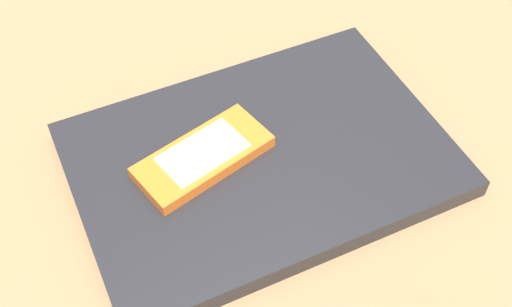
# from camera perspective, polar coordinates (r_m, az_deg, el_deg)

# --- Properties ---
(desk_surface) EXTENTS (1.20, 0.80, 0.03)m
(desk_surface) POSITION_cam_1_polar(r_m,az_deg,el_deg) (0.63, -1.77, 0.67)
(desk_surface) COLOR olive
(desk_surface) RESTS_ON ground
(laptop_closed) EXTENTS (0.35, 0.27, 0.02)m
(laptop_closed) POSITION_cam_1_polar(r_m,az_deg,el_deg) (0.59, -0.00, -0.67)
(laptop_closed) COLOR black
(laptop_closed) RESTS_ON desk_surface
(cell_phone_on_laptop) EXTENTS (0.12, 0.07, 0.01)m
(cell_phone_on_laptop) POSITION_cam_1_polar(r_m,az_deg,el_deg) (0.57, -4.57, -0.27)
(cell_phone_on_laptop) COLOR orange
(cell_phone_on_laptop) RESTS_ON laptop_closed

